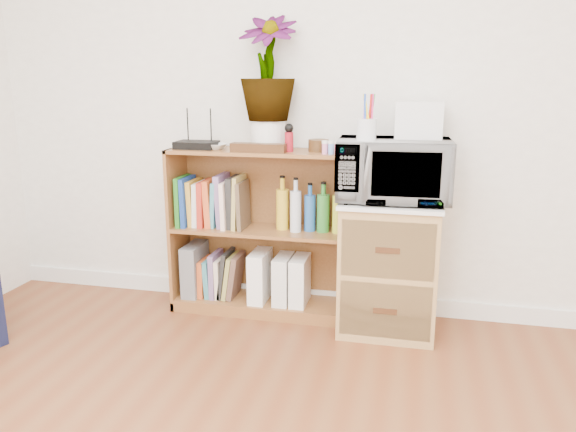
% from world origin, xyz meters
% --- Properties ---
extents(skirting_board, '(4.00, 0.02, 0.10)m').
position_xyz_m(skirting_board, '(0.00, 2.24, 0.05)').
color(skirting_board, white).
rests_on(skirting_board, ground).
extents(bookshelf, '(1.00, 0.30, 0.95)m').
position_xyz_m(bookshelf, '(-0.35, 2.10, 0.47)').
color(bookshelf, brown).
rests_on(bookshelf, ground).
extents(wicker_unit, '(0.50, 0.45, 0.70)m').
position_xyz_m(wicker_unit, '(0.40, 2.02, 0.35)').
color(wicker_unit, '#9E7542').
rests_on(wicker_unit, ground).
extents(microwave, '(0.59, 0.41, 0.32)m').
position_xyz_m(microwave, '(0.40, 2.02, 0.88)').
color(microwave, white).
rests_on(microwave, wicker_unit).
extents(pen_cup, '(0.10, 0.10, 0.11)m').
position_xyz_m(pen_cup, '(0.26, 1.93, 1.09)').
color(pen_cup, silver).
rests_on(pen_cup, microwave).
extents(small_appliance, '(0.24, 0.20, 0.19)m').
position_xyz_m(small_appliance, '(0.52, 2.10, 1.13)').
color(small_appliance, silver).
rests_on(small_appliance, microwave).
extents(router, '(0.23, 0.16, 0.04)m').
position_xyz_m(router, '(-0.70, 2.08, 0.97)').
color(router, black).
rests_on(router, bookshelf).
extents(white_bowl, '(0.13, 0.13, 0.03)m').
position_xyz_m(white_bowl, '(-0.59, 2.07, 0.97)').
color(white_bowl, silver).
rests_on(white_bowl, bookshelf).
extents(plant_pot, '(0.19, 0.19, 0.16)m').
position_xyz_m(plant_pot, '(-0.29, 2.12, 1.03)').
color(plant_pot, white).
rests_on(plant_pot, bookshelf).
extents(potted_plant, '(0.31, 0.31, 0.56)m').
position_xyz_m(potted_plant, '(-0.29, 2.12, 1.39)').
color(potted_plant, '#3D752F').
rests_on(potted_plant, plant_pot).
extents(trinket_box, '(0.30, 0.07, 0.05)m').
position_xyz_m(trinket_box, '(-0.31, 2.00, 0.97)').
color(trinket_box, '#391D0F').
rests_on(trinket_box, bookshelf).
extents(kokeshi_doll, '(0.05, 0.05, 0.10)m').
position_xyz_m(kokeshi_doll, '(-0.16, 2.06, 1.00)').
color(kokeshi_doll, maroon).
rests_on(kokeshi_doll, bookshelf).
extents(wooden_bowl, '(0.11, 0.11, 0.06)m').
position_xyz_m(wooden_bowl, '(-0.01, 2.11, 0.98)').
color(wooden_bowl, '#3A2410').
rests_on(wooden_bowl, bookshelf).
extents(paint_jars, '(0.12, 0.04, 0.06)m').
position_xyz_m(paint_jars, '(0.08, 2.01, 0.98)').
color(paint_jars, pink).
rests_on(paint_jars, bookshelf).
extents(file_box, '(0.09, 0.24, 0.31)m').
position_xyz_m(file_box, '(-0.75, 2.10, 0.22)').
color(file_box, slate).
rests_on(file_box, bookshelf).
extents(magazine_holder_left, '(0.09, 0.23, 0.29)m').
position_xyz_m(magazine_holder_left, '(-0.34, 2.09, 0.22)').
color(magazine_holder_left, white).
rests_on(magazine_holder_left, bookshelf).
extents(magazine_holder_mid, '(0.09, 0.22, 0.28)m').
position_xyz_m(magazine_holder_mid, '(-0.20, 2.09, 0.21)').
color(magazine_holder_mid, white).
rests_on(magazine_holder_mid, bookshelf).
extents(magazine_holder_right, '(0.09, 0.22, 0.28)m').
position_xyz_m(magazine_holder_right, '(-0.10, 2.09, 0.21)').
color(magazine_holder_right, white).
rests_on(magazine_holder_right, bookshelf).
extents(cookbooks, '(0.39, 0.20, 0.30)m').
position_xyz_m(cookbooks, '(-0.61, 2.10, 0.64)').
color(cookbooks, '#22711E').
rests_on(cookbooks, bookshelf).
extents(liquor_bottles, '(0.46, 0.07, 0.32)m').
position_xyz_m(liquor_bottles, '(-0.02, 2.10, 0.64)').
color(liquor_bottles, gold).
rests_on(liquor_bottles, bookshelf).
extents(lower_books, '(0.25, 0.19, 0.28)m').
position_xyz_m(lower_books, '(-0.58, 2.10, 0.19)').
color(lower_books, '#C14F22').
rests_on(lower_books, bookshelf).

